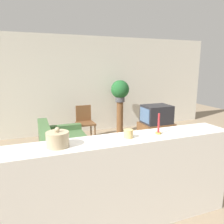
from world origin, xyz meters
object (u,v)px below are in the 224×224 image
object	(u,v)px
couch	(64,148)
decorative_bowl	(58,139)
television	(156,114)
wooden_chair	(85,121)
potted_plant	(120,90)

from	to	relation	value
couch	decorative_bowl	bearing A→B (deg)	-99.05
television	couch	bearing A→B (deg)	-175.09
couch	decorative_bowl	xyz separation A→B (m)	(-0.34, -2.14, 0.91)
wooden_chair	potted_plant	bearing A→B (deg)	14.51
potted_plant	wooden_chair	bearing A→B (deg)	-165.49
television	decorative_bowl	size ratio (longest dim) A/B	2.93
couch	potted_plant	bearing A→B (deg)	36.09
wooden_chair	potted_plant	size ratio (longest dim) A/B	1.47
potted_plant	couch	bearing A→B (deg)	-143.91
decorative_bowl	couch	bearing A→B (deg)	80.95
couch	television	distance (m)	2.35
wooden_chair	decorative_bowl	size ratio (longest dim) A/B	3.91
wooden_chair	decorative_bowl	world-z (taller)	decorative_bowl
couch	potted_plant	world-z (taller)	potted_plant
couch	decorative_bowl	size ratio (longest dim) A/B	7.05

